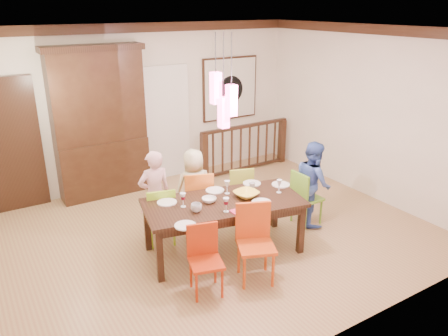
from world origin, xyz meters
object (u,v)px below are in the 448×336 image
person_end_right (313,183)px  person_far_left (155,195)px  dining_table (224,207)px  chair_far_left (160,211)px  balustrade (245,147)px  chair_end_right (308,194)px  person_far_mid (194,188)px  china_hutch (100,123)px

person_end_right → person_far_left: bearing=89.1°
dining_table → chair_far_left: bearing=144.7°
balustrade → person_end_right: size_ratio=1.57×
chair_end_right → person_end_right: bearing=-97.1°
balustrade → person_far_left: (-2.62, -1.56, 0.16)m
balustrade → person_far_mid: person_far_mid is taller
chair_end_right → balustrade: (0.48, 2.40, 0.01)m
balustrade → person_far_mid: 2.51m
person_far_left → person_end_right: person_far_left is taller
person_end_right → dining_table: bearing=111.0°
china_hutch → person_far_left: 2.02m
china_hutch → person_far_left: bearing=-85.3°
dining_table → person_far_left: 1.07m
person_far_mid → person_end_right: 1.80m
chair_far_left → china_hutch: bearing=-72.1°
dining_table → chair_end_right: size_ratio=2.63×
person_far_mid → person_far_left: bearing=11.5°
china_hutch → person_end_right: bearing=-49.2°
dining_table → china_hutch: size_ratio=0.87×
china_hutch → chair_end_right: bearing=-50.1°
dining_table → person_far_mid: bearing=99.4°
balustrade → person_far_mid: size_ratio=1.69×
chair_far_left → person_end_right: bearing=178.1°
dining_table → chair_end_right: bearing=13.0°
dining_table → balustrade: bearing=62.0°
person_far_mid → person_end_right: bearing=160.0°
chair_far_left → balustrade: (2.64, 1.76, 0.01)m
china_hutch → person_far_left: size_ratio=1.98×
person_far_left → person_far_mid: person_far_left is taller
chair_far_left → chair_end_right: bearing=177.8°
china_hutch → person_end_right: 3.70m
balustrade → person_end_right: bearing=-100.7°
chair_far_left → balustrade: 3.18m
balustrade → person_end_right: 2.45m
balustrade → person_far_left: person_far_left is taller
chair_far_left → person_far_mid: 0.71m
person_end_right → chair_end_right: bearing=103.2°
dining_table → chair_far_left: 0.94m
chair_end_right → chair_far_left: bearing=73.3°
person_end_right → person_far_mid: bearing=80.9°
person_far_mid → chair_far_left: bearing=28.1°
person_far_mid → dining_table: bearing=96.9°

